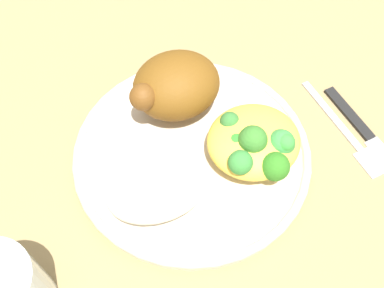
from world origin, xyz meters
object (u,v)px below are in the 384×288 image
(rice_pile, at_px, (158,186))
(fork, at_px, (345,131))
(mac_cheese_with_broccoli, at_px, (255,143))
(roasted_chicken, at_px, (175,86))
(plate, at_px, (192,153))
(knife, at_px, (370,138))

(rice_pile, xyz_separation_m, fork, (-0.22, -0.01, -0.04))
(rice_pile, distance_m, mac_cheese_with_broccoli, 0.11)
(roasted_chicken, bearing_deg, rice_pile, 61.23)
(plate, relative_size, rice_pile, 2.45)
(mac_cheese_with_broccoli, bearing_deg, roasted_chicken, -60.18)
(roasted_chicken, relative_size, fork, 0.71)
(plate, xyz_separation_m, rice_pile, (0.05, 0.04, 0.03))
(roasted_chicken, height_order, knife, roasted_chicken)
(rice_pile, height_order, knife, rice_pile)
(rice_pile, relative_size, fork, 0.72)
(mac_cheese_with_broccoli, relative_size, knife, 0.51)
(plate, relative_size, mac_cheese_with_broccoli, 2.59)
(fork, height_order, knife, knife)
(fork, relative_size, knife, 0.75)
(plate, distance_m, mac_cheese_with_broccoli, 0.07)
(plate, distance_m, knife, 0.20)
(rice_pile, bearing_deg, mac_cheese_with_broccoli, -175.00)
(roasted_chicken, distance_m, fork, 0.20)
(fork, distance_m, knife, 0.03)
(mac_cheese_with_broccoli, xyz_separation_m, knife, (-0.14, 0.02, -0.04))
(plate, xyz_separation_m, knife, (-0.19, 0.05, -0.01))
(mac_cheese_with_broccoli, distance_m, knife, 0.14)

